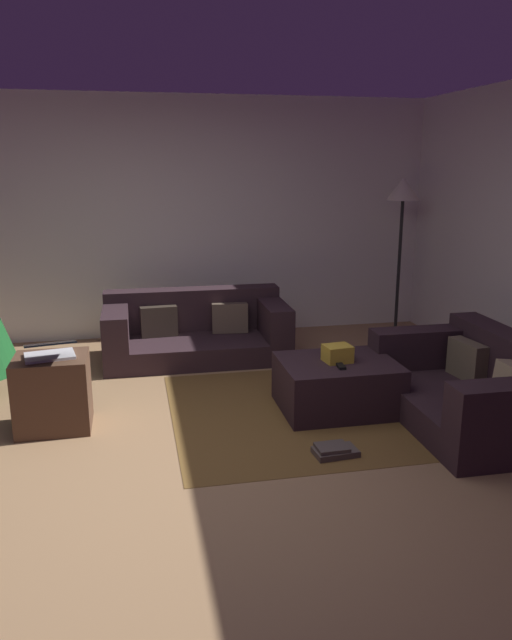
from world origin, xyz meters
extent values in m
plane|color=#93704C|center=(0.00, 0.00, 0.00)|extent=(6.40, 6.40, 0.00)
cube|color=silver|center=(0.00, 3.14, 1.30)|extent=(6.40, 0.12, 2.60)
cube|color=#2D1E23|center=(0.34, 2.15, 0.11)|extent=(1.79, 0.91, 0.22)
cube|color=#2D1E23|center=(0.35, 2.48, 0.43)|extent=(1.79, 0.25, 0.43)
cube|color=#2D1E23|center=(1.12, 2.14, 0.38)|extent=(0.25, 0.90, 0.33)
cube|color=#2D1E23|center=(-0.43, 2.16, 0.38)|extent=(0.25, 0.90, 0.33)
cube|color=brown|center=(0.70, 2.28, 0.37)|extent=(0.37, 0.18, 0.31)
cube|color=#372D24|center=(-0.01, 2.28, 0.37)|extent=(0.37, 0.15, 0.30)
cube|color=#2D1E23|center=(2.15, 0.20, 0.11)|extent=(0.99, 1.56, 0.23)
cube|color=#2D1E23|center=(2.16, 0.86, 0.39)|extent=(0.98, 0.25, 0.32)
cube|color=brown|center=(2.32, 0.51, 0.38)|extent=(0.16, 0.37, 0.30)
cube|color=#2D1E23|center=(1.29, 0.64, 0.20)|extent=(0.90, 0.71, 0.40)
cube|color=gold|center=(1.28, 0.63, 0.46)|extent=(0.22, 0.19, 0.13)
cube|color=black|center=(1.26, 0.51, 0.41)|extent=(0.06, 0.16, 0.02)
cube|color=#4C3323|center=(-0.86, 0.72, 0.27)|extent=(0.52, 0.44, 0.54)
cube|color=silver|center=(-0.86, 0.72, 0.55)|extent=(0.38, 0.31, 0.02)
cube|color=black|center=(-0.83, 0.57, 0.68)|extent=(0.38, 0.30, 0.07)
cube|color=#4C423D|center=(1.02, -0.12, 0.02)|extent=(0.30, 0.20, 0.04)
cube|color=#4C423D|center=(1.00, -0.12, 0.06)|extent=(0.22, 0.17, 0.03)
cylinder|color=black|center=(2.65, 2.57, 0.01)|extent=(0.28, 0.28, 0.02)
cylinder|color=black|center=(2.65, 2.57, 0.75)|extent=(0.04, 0.04, 1.50)
cone|color=beige|center=(2.65, 2.57, 1.62)|extent=(0.36, 0.36, 0.24)
cube|color=brown|center=(1.29, 0.64, 0.00)|extent=(2.60, 2.00, 0.01)
camera|label=1|loc=(-0.25, -3.66, 1.90)|focal=34.27mm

